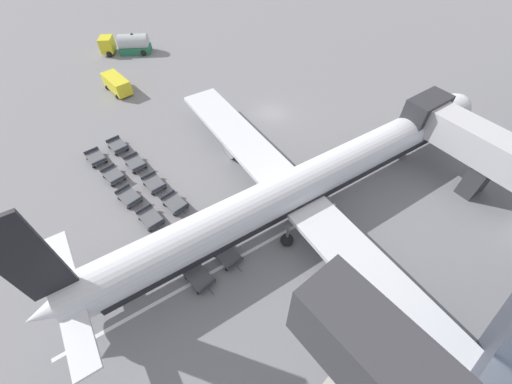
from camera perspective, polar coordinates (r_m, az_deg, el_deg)
name	(u,v)px	position (r m, az deg, el deg)	size (l,w,h in m)	color
ground_plane	(271,113)	(41.64, 2.78, 14.16)	(500.00, 500.00, 0.00)	gray
airplane	(303,185)	(28.05, 8.59, 1.21)	(38.90, 45.27, 12.04)	silver
fuel_tanker_primary	(129,45)	(59.69, -22.14, 23.56)	(6.38, 7.68, 3.11)	yellow
service_van	(117,84)	(49.28, -23.99, 17.54)	(5.00, 2.65, 2.09)	yellow
baggage_dolly_row_near_col_a	(96,158)	(38.31, -27.08, 5.53)	(3.14, 1.73, 0.92)	#515459
baggage_dolly_row_near_col_b	(114,176)	(35.40, -24.47, 2.74)	(3.18, 1.83, 0.92)	#515459
baggage_dolly_row_near_col_c	(129,197)	(32.65, -22.04, -0.85)	(3.20, 1.89, 0.92)	#515459
baggage_dolly_row_near_col_d	(151,218)	(30.24, -18.58, -4.55)	(3.16, 1.78, 0.92)	#515459
baggage_dolly_row_near_col_e	(174,247)	(27.84, -14.67, -9.70)	(3.19, 1.86, 0.92)	#515459
baggage_dolly_row_near_col_f	(199,278)	(26.01, -10.29, -15.08)	(3.17, 1.80, 0.92)	#515459
baggage_dolly_row_mid_a_col_a	(118,146)	(38.93, -23.83, 7.68)	(3.15, 1.76, 0.92)	#515459
baggage_dolly_row_mid_a_col_b	(136,163)	(35.92, -21.04, 4.90)	(3.13, 1.71, 0.92)	#515459
baggage_dolly_row_mid_a_col_c	(154,184)	(33.08, -18.02, 1.48)	(3.13, 1.72, 0.92)	#515459
baggage_dolly_row_mid_a_col_d	(175,203)	(30.73, -14.50, -2.03)	(3.18, 1.83, 0.92)	#515459
baggage_dolly_row_mid_a_col_e	(200,228)	(28.48, -10.11, -6.45)	(3.20, 1.89, 0.92)	#515459
baggage_dolly_row_mid_a_col_f	(227,255)	(26.66, -5.25, -11.41)	(3.14, 1.74, 0.92)	#515459
stand_guidance_stripe	(218,269)	(26.68, -6.85, -13.67)	(3.28, 25.39, 0.01)	white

